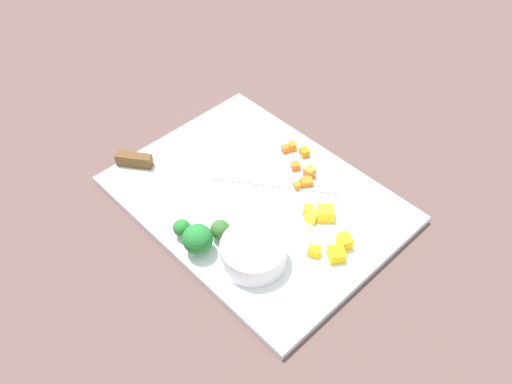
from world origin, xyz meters
TOP-DOWN VIEW (x-y plane):
  - ground_plane at (0.00, 0.00)m, footprint 4.00×4.00m
  - cutting_board at (0.00, 0.00)m, footprint 0.41×0.31m
  - prep_bowl at (-0.08, 0.08)m, footprint 0.09×0.09m
  - chef_knife at (0.11, 0.04)m, footprint 0.29×0.22m
  - carrot_dice_0 at (-0.03, -0.06)m, footprint 0.01×0.01m
  - carrot_dice_1 at (0.00, -0.09)m, footprint 0.02×0.02m
  - carrot_dice_2 at (0.04, -0.10)m, footprint 0.01×0.01m
  - carrot_dice_3 at (-0.03, -0.09)m, footprint 0.02×0.02m
  - carrot_dice_4 at (0.01, -0.12)m, footprint 0.02×0.02m
  - carrot_dice_5 at (0.03, -0.11)m, footprint 0.02×0.02m
  - carrot_dice_6 at (-0.04, -0.07)m, footprint 0.02×0.02m
  - pepper_dice_0 at (-0.09, -0.03)m, footprint 0.02×0.02m
  - pepper_dice_1 at (-0.13, 0.02)m, footprint 0.02×0.02m
  - pepper_dice_2 at (-0.08, -0.03)m, footprint 0.02×0.02m
  - pepper_dice_3 at (-0.15, -0.02)m, footprint 0.03×0.02m
  - pepper_dice_4 at (-0.16, -0.00)m, footprint 0.03×0.03m
  - pepper_dice_5 at (-0.10, -0.04)m, footprint 0.03×0.03m
  - broccoli_floret_0 at (-0.02, 0.13)m, footprint 0.04×0.04m
  - broccoli_floret_1 at (-0.02, 0.09)m, footprint 0.03×0.03m
  - broccoli_floret_2 at (0.02, 0.12)m, footprint 0.02×0.02m

SIDE VIEW (x-z plane):
  - ground_plane at x=0.00m, z-range 0.00..0.00m
  - cutting_board at x=0.00m, z-range 0.00..0.01m
  - carrot_dice_0 at x=-0.03m, z-range 0.01..0.02m
  - carrot_dice_2 at x=0.04m, z-range 0.01..0.02m
  - carrot_dice_1 at x=0.00m, z-range 0.01..0.02m
  - carrot_dice_6 at x=-0.04m, z-range 0.01..0.02m
  - carrot_dice_4 at x=0.01m, z-range 0.01..0.02m
  - pepper_dice_0 at x=-0.09m, z-range 0.01..0.02m
  - carrot_dice_5 at x=0.03m, z-range 0.01..0.02m
  - pepper_dice_2 at x=-0.08m, z-range 0.01..0.03m
  - chef_knife at x=0.11m, z-range 0.01..0.03m
  - pepper_dice_1 at x=-0.13m, z-range 0.01..0.03m
  - pepper_dice_4 at x=-0.16m, z-range 0.01..0.03m
  - carrot_dice_3 at x=-0.03m, z-range 0.01..0.03m
  - pepper_dice_3 at x=-0.15m, z-range 0.01..0.03m
  - pepper_dice_5 at x=-0.10m, z-range 0.01..0.03m
  - broccoli_floret_2 at x=0.02m, z-range 0.01..0.04m
  - broccoli_floret_1 at x=-0.02m, z-range 0.01..0.04m
  - prep_bowl at x=-0.08m, z-range 0.01..0.05m
  - broccoli_floret_0 at x=-0.02m, z-range 0.01..0.06m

